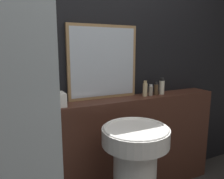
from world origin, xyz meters
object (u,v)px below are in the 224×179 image
conditioner_bottle (151,90)px  mirror (103,62)px  shampoo_bottle (145,89)px  lotion_bottle (156,89)px  body_wash_bottle (162,87)px  towel_stack (54,100)px  pedestal_sink (135,177)px

conditioner_bottle → mirror: bearing=167.9°
shampoo_bottle → lotion_bottle: size_ratio=1.18×
body_wash_bottle → towel_stack: bearing=180.0°
pedestal_sink → shampoo_bottle: (0.41, 0.49, 0.53)m
lotion_bottle → towel_stack: bearing=-180.0°
mirror → shampoo_bottle: mirror is taller
lotion_bottle → mirror: bearing=169.4°
shampoo_bottle → conditioner_bottle: (0.07, 0.00, -0.02)m
towel_stack → conditioner_bottle: conditioner_bottle is taller
pedestal_sink → mirror: 0.98m
towel_stack → pedestal_sink: bearing=-47.3°
pedestal_sink → conditioner_bottle: conditioner_bottle is taller
towel_stack → lotion_bottle: 0.99m
mirror → body_wash_bottle: mirror is taller
mirror → shampoo_bottle: size_ratio=4.43×
shampoo_bottle → body_wash_bottle: 0.20m
body_wash_bottle → pedestal_sink: bearing=-141.3°
shampoo_bottle → lotion_bottle: bearing=0.0°
mirror → lotion_bottle: 0.60m
pedestal_sink → conditioner_bottle: size_ratio=8.27×
mirror → conditioner_bottle: size_ratio=6.09×
body_wash_bottle → shampoo_bottle: bearing=180.0°
towel_stack → conditioner_bottle: (0.93, 0.00, -0.00)m
towel_stack → conditioner_bottle: 0.93m
conditioner_bottle → lotion_bottle: bearing=0.0°
mirror → conditioner_bottle: mirror is taller
lotion_bottle → shampoo_bottle: bearing=-180.0°
pedestal_sink → conditioner_bottle: (0.48, 0.49, 0.51)m
towel_stack → lotion_bottle: bearing=0.0°
pedestal_sink → mirror: size_ratio=1.36×
mirror → towel_stack: (-0.47, -0.10, -0.27)m
mirror → body_wash_bottle: bearing=-9.4°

